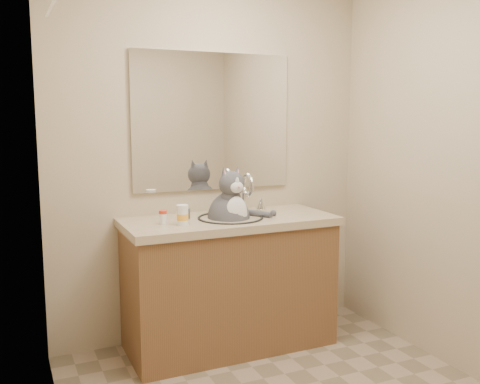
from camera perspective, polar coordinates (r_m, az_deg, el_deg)
name	(u,v)px	position (r m, az deg, el deg)	size (l,w,h in m)	color
room	(311,179)	(2.48, 7.57, 1.34)	(2.22, 2.52, 2.42)	gray
vanity	(229,280)	(3.49, -1.13, -9.33)	(1.34, 0.59, 1.12)	brown
mirror	(213,122)	(3.57, -2.90, 7.50)	(1.10, 0.02, 0.90)	white
shower_curtain	(73,231)	(2.26, -17.36, -4.02)	(0.02, 1.30, 1.93)	beige
cat	(230,216)	(3.38, -1.09, -2.55)	(0.41, 0.32, 0.54)	#434347
pill_bottle_redcap	(163,217)	(3.21, -8.21, -2.69)	(0.06, 0.06, 0.08)	white
pill_bottle_orange	(183,215)	(3.17, -6.15, -2.49)	(0.09, 0.09, 0.12)	white
grey_canister	(187,214)	(3.35, -5.70, -2.32)	(0.05, 0.05, 0.07)	slate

